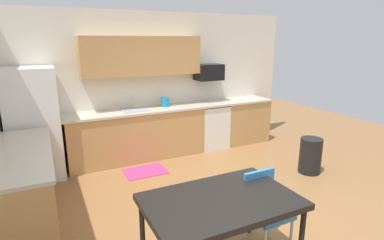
{
  "coord_description": "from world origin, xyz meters",
  "views": [
    {
      "loc": [
        -2.0,
        -3.06,
        2.19
      ],
      "look_at": [
        0.0,
        1.0,
        1.0
      ],
      "focal_mm": 28.75,
      "sensor_mm": 36.0,
      "label": 1
    }
  ],
  "objects_px": {
    "trash_bin": "(310,156)",
    "kettle": "(165,102)",
    "oven_range": "(210,125)",
    "microwave": "(209,72)",
    "refrigerator": "(34,125)",
    "chair_near_table": "(264,205)",
    "dining_table": "(221,205)"
  },
  "relations": [
    {
      "from": "chair_near_table",
      "to": "oven_range",
      "type": "bearing_deg",
      "value": 70.36
    },
    {
      "from": "oven_range",
      "to": "kettle",
      "type": "relative_size",
      "value": 4.55
    },
    {
      "from": "refrigerator",
      "to": "microwave",
      "type": "distance_m",
      "value": 3.32
    },
    {
      "from": "oven_range",
      "to": "dining_table",
      "type": "height_order",
      "value": "oven_range"
    },
    {
      "from": "refrigerator",
      "to": "chair_near_table",
      "type": "relative_size",
      "value": 2.1
    },
    {
      "from": "refrigerator",
      "to": "oven_range",
      "type": "height_order",
      "value": "refrigerator"
    },
    {
      "from": "kettle",
      "to": "chair_near_table",
      "type": "bearing_deg",
      "value": -92.3
    },
    {
      "from": "refrigerator",
      "to": "trash_bin",
      "type": "distance_m",
      "value": 4.53
    },
    {
      "from": "dining_table",
      "to": "chair_near_table",
      "type": "bearing_deg",
      "value": 9.67
    },
    {
      "from": "trash_bin",
      "to": "kettle",
      "type": "distance_m",
      "value": 2.77
    },
    {
      "from": "trash_bin",
      "to": "oven_range",
      "type": "bearing_deg",
      "value": 114.16
    },
    {
      "from": "refrigerator",
      "to": "dining_table",
      "type": "xyz_separation_m",
      "value": [
        1.54,
        -3.12,
        -0.18
      ]
    },
    {
      "from": "refrigerator",
      "to": "trash_bin",
      "type": "xyz_separation_m",
      "value": [
        4.1,
        -1.82,
        -0.59
      ]
    },
    {
      "from": "microwave",
      "to": "trash_bin",
      "type": "bearing_deg",
      "value": -66.92
    },
    {
      "from": "refrigerator",
      "to": "oven_range",
      "type": "distance_m",
      "value": 3.28
    },
    {
      "from": "microwave",
      "to": "chair_near_table",
      "type": "height_order",
      "value": "microwave"
    },
    {
      "from": "oven_range",
      "to": "microwave",
      "type": "relative_size",
      "value": 1.69
    },
    {
      "from": "oven_range",
      "to": "chair_near_table",
      "type": "relative_size",
      "value": 1.07
    },
    {
      "from": "refrigerator",
      "to": "microwave",
      "type": "xyz_separation_m",
      "value": [
        3.25,
        0.18,
        0.66
      ]
    },
    {
      "from": "oven_range",
      "to": "chair_near_table",
      "type": "distance_m",
      "value": 3.29
    },
    {
      "from": "dining_table",
      "to": "kettle",
      "type": "distance_m",
      "value": 3.35
    },
    {
      "from": "dining_table",
      "to": "chair_near_table",
      "type": "distance_m",
      "value": 0.65
    },
    {
      "from": "oven_range",
      "to": "trash_bin",
      "type": "distance_m",
      "value": 2.09
    },
    {
      "from": "oven_range",
      "to": "dining_table",
      "type": "bearing_deg",
      "value": -118.09
    },
    {
      "from": "chair_near_table",
      "to": "kettle",
      "type": "xyz_separation_m",
      "value": [
        0.13,
        3.15,
        0.52
      ]
    },
    {
      "from": "refrigerator",
      "to": "kettle",
      "type": "height_order",
      "value": "refrigerator"
    },
    {
      "from": "oven_range",
      "to": "trash_bin",
      "type": "relative_size",
      "value": 1.52
    },
    {
      "from": "dining_table",
      "to": "oven_range",
      "type": "bearing_deg",
      "value": 61.91
    },
    {
      "from": "microwave",
      "to": "trash_bin",
      "type": "relative_size",
      "value": 0.9
    },
    {
      "from": "oven_range",
      "to": "chair_near_table",
      "type": "height_order",
      "value": "oven_range"
    },
    {
      "from": "microwave",
      "to": "kettle",
      "type": "distance_m",
      "value": 1.11
    },
    {
      "from": "refrigerator",
      "to": "chair_near_table",
      "type": "bearing_deg",
      "value": -54.68
    }
  ]
}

